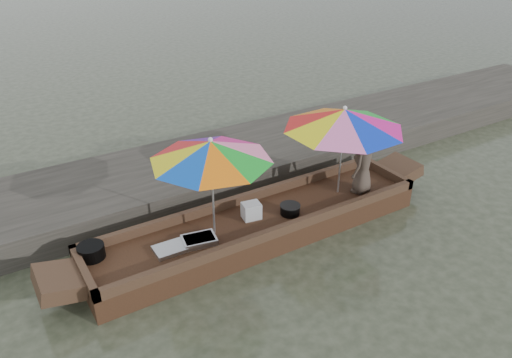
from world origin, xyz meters
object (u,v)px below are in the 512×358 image
vendor (363,163)px  charcoal_grill (290,210)px  boat_hull (259,227)px  umbrella_bow (213,188)px  tray_crayfish (199,240)px  tray_scallop (171,249)px  supply_bag (251,211)px  umbrella_stern (341,151)px  cooking_pot (91,252)px

vendor → charcoal_grill: bearing=-25.1°
boat_hull → vendor: 2.07m
charcoal_grill → umbrella_bow: bearing=173.3°
charcoal_grill → vendor: size_ratio=0.29×
tray_crayfish → charcoal_grill: 1.58m
tray_crayfish → tray_scallop: bearing=174.4°
supply_bag → vendor: bearing=-7.2°
supply_bag → umbrella_stern: (1.70, -0.07, 0.65)m
tray_scallop → cooking_pot: bearing=156.9°
vendor → umbrella_stern: (-0.35, 0.19, 0.24)m
tray_crayfish → boat_hull: bearing=5.5°
cooking_pot → umbrella_bow: umbrella_bow is taller
tray_crayfish → vendor: 3.08m
umbrella_bow → umbrella_stern: 2.38m
tray_crayfish → tray_scallop: (-0.42, 0.04, -0.01)m
charcoal_grill → vendor: 1.53m
boat_hull → tray_crayfish: size_ratio=11.41×
tray_scallop → vendor: size_ratio=0.46×
tray_scallop → tray_crayfish: bearing=-5.6°
boat_hull → umbrella_stern: size_ratio=2.79×
boat_hull → supply_bag: 0.33m
charcoal_grill → umbrella_bow: size_ratio=0.18×
tray_scallop → supply_bag: bearing=5.5°
tray_crayfish → tray_scallop: size_ratio=1.00×
cooking_pot → vendor: bearing=-7.0°
umbrella_bow → umbrella_stern: same height
tray_scallop → umbrella_stern: size_ratio=0.24×
tray_crayfish → tray_scallop: tray_crayfish is taller
tray_scallop → umbrella_stern: (3.11, 0.06, 0.74)m
tray_scallop → charcoal_grill: charcoal_grill is taller
umbrella_bow → cooking_pot: bearing=168.1°
tray_scallop → umbrella_bow: (0.73, 0.06, 0.74)m
supply_bag → umbrella_stern: bearing=-2.4°
cooking_pot → vendor: size_ratio=0.35×
cooking_pot → tray_crayfish: (1.42, -0.47, -0.05)m
cooking_pot → umbrella_stern: size_ratio=0.19×
cooking_pot → supply_bag: supply_bag is taller
vendor → umbrella_stern: 0.47m
tray_crayfish → vendor: vendor is taller
supply_bag → vendor: 2.10m
cooking_pot → umbrella_bow: bearing=-11.9°
boat_hull → umbrella_bow: (-0.79, 0.00, 0.95)m
boat_hull → vendor: vendor is taller
charcoal_grill → umbrella_stern: bearing=7.6°
cooking_pot → tray_scallop: cooking_pot is taller
boat_hull → tray_crayfish: (-1.10, -0.10, 0.22)m
supply_bag → vendor: vendor is taller
charcoal_grill → cooking_pot: bearing=170.3°
cooking_pot → vendor: (4.46, -0.55, 0.43)m
tray_crayfish → vendor: (3.04, -0.08, 0.49)m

